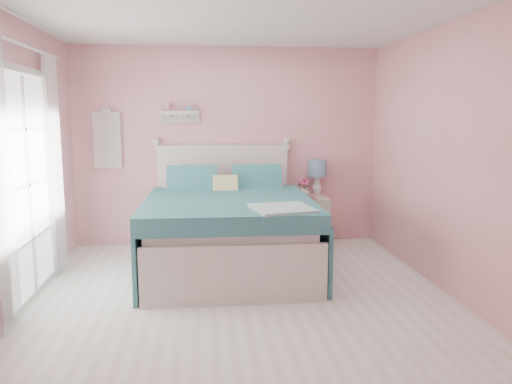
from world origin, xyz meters
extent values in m
plane|color=silver|center=(0.00, 0.00, 0.00)|extent=(4.50, 4.50, 0.00)
plane|color=pink|center=(0.00, 2.25, 1.30)|extent=(4.00, 0.00, 4.00)
plane|color=pink|center=(0.00, -2.25, 1.30)|extent=(4.00, 0.00, 4.00)
plane|color=pink|center=(-2.00, 0.00, 1.30)|extent=(0.00, 4.50, 4.50)
plane|color=pink|center=(2.00, 0.00, 1.30)|extent=(0.00, 4.50, 4.50)
plane|color=white|center=(0.00, 0.00, 2.60)|extent=(4.50, 4.50, 0.00)
cube|color=silver|center=(-0.07, 1.07, 0.24)|extent=(1.71, 2.24, 0.48)
cube|color=silver|center=(-0.07, 1.07, 0.56)|extent=(1.65, 2.18, 0.16)
cube|color=silver|center=(-0.07, 2.19, 0.63)|extent=(1.71, 0.07, 1.27)
cube|color=silver|center=(-0.08, 2.19, 1.30)|extent=(1.77, 0.09, 0.06)
cube|color=silver|center=(-0.07, -0.03, 0.28)|extent=(1.71, 0.06, 0.56)
cube|color=teal|center=(-0.07, 0.92, 0.73)|extent=(1.83, 1.98, 0.18)
cube|color=pink|center=(-0.47, 1.87, 0.84)|extent=(0.68, 0.29, 0.43)
cube|color=pink|center=(0.32, 1.87, 0.84)|extent=(0.68, 0.29, 0.43)
cube|color=#CCBC59|center=(-0.08, 1.59, 0.84)|extent=(0.30, 0.22, 0.31)
cube|color=beige|center=(1.08, 2.01, 0.32)|extent=(0.44, 0.41, 0.64)
cube|color=silver|center=(1.08, 1.82, 0.51)|extent=(0.38, 0.02, 0.16)
sphere|color=white|center=(1.08, 1.80, 0.51)|extent=(0.03, 0.03, 0.03)
cylinder|color=white|center=(1.18, 2.12, 0.65)|extent=(0.16, 0.16, 0.02)
cylinder|color=white|center=(1.18, 2.12, 0.78)|extent=(0.08, 0.08, 0.27)
cylinder|color=#6C94B5|center=(1.18, 2.12, 1.01)|extent=(0.24, 0.24, 0.22)
imported|color=silver|center=(0.99, 2.05, 0.72)|extent=(0.19, 0.19, 0.16)
imported|color=tan|center=(1.07, 1.84, 0.68)|extent=(0.12, 0.12, 0.08)
sphere|color=#D34882|center=(0.99, 2.05, 0.87)|extent=(0.06, 0.06, 0.06)
sphere|color=#D34882|center=(1.03, 2.07, 0.83)|extent=(0.06, 0.06, 0.06)
sphere|color=#D34882|center=(0.95, 2.06, 0.84)|extent=(0.06, 0.06, 0.06)
sphere|color=#D34882|center=(1.01, 2.02, 0.81)|extent=(0.06, 0.06, 0.06)
sphere|color=#D34882|center=(0.96, 2.03, 0.82)|extent=(0.06, 0.06, 0.06)
cube|color=silver|center=(-0.62, 2.17, 1.75)|extent=(0.50, 0.14, 0.04)
cube|color=silver|center=(-0.62, 2.23, 1.68)|extent=(0.50, 0.03, 0.12)
cylinder|color=#D18C99|center=(-0.78, 2.17, 1.82)|extent=(0.06, 0.06, 0.10)
cube|color=#6C94B5|center=(-0.51, 2.17, 1.80)|extent=(0.08, 0.06, 0.07)
cube|color=white|center=(-1.55, 2.18, 1.40)|extent=(0.34, 0.03, 0.72)
cube|color=silver|center=(-1.97, 0.40, 2.13)|extent=(0.04, 1.32, 0.06)
cube|color=silver|center=(-1.97, 0.40, 0.03)|extent=(0.04, 1.32, 0.06)
cube|color=silver|center=(-1.97, -0.23, 1.05)|extent=(0.04, 0.06, 2.10)
cube|color=silver|center=(-1.97, 1.03, 1.05)|extent=(0.04, 0.06, 2.10)
cube|color=white|center=(-1.97, 0.40, 1.08)|extent=(0.02, 1.20, 2.04)
cube|color=white|center=(-1.92, -0.34, 1.18)|extent=(0.04, 0.40, 2.32)
cube|color=white|center=(-1.92, 1.14, 1.18)|extent=(0.04, 0.40, 2.32)
camera|label=1|loc=(-0.36, -4.38, 1.73)|focal=35.00mm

